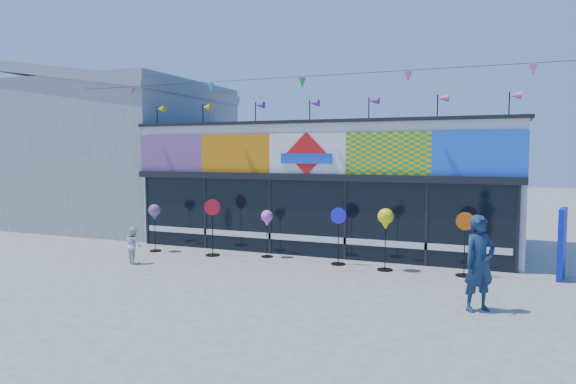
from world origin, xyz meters
The scene contains 12 objects.
ground centered at (0.00, 0.00, 0.00)m, with size 80.00×80.00×0.00m, color slate.
kite_shop centered at (0.00, 5.94, 2.05)m, with size 16.00×5.70×5.31m.
neighbour_building centered at (-10.00, 7.00, 3.20)m, with size 8.18×7.20×6.87m.
blue_sign centered at (6.79, 3.15, 0.89)m, with size 0.30×0.89×1.76m.
spinner_0 centered at (-4.73, 2.36, 1.20)m, with size 0.38×0.38×1.50m.
spinner_1 centered at (-2.68, 2.44, 0.91)m, with size 0.47×0.44×1.72m.
spinner_2 centered at (-1.06, 2.87, 1.13)m, with size 0.36×0.36×1.41m.
spinner_3 centered at (1.21, 2.67, 0.85)m, with size 0.45×0.41×1.60m.
spinner_4 centered at (2.56, 2.45, 1.33)m, with size 0.42×0.42×1.66m.
spinner_5 centered at (4.55, 2.55, 0.86)m, with size 0.46×0.42×1.63m.
adult_man centered at (4.97, -0.34, 0.95)m, with size 0.69×0.46×1.90m, color #162B47.
child centered at (-4.20, 0.66, 0.52)m, with size 0.50×0.29×1.04m, color silver.
Camera 1 is at (5.19, -10.98, 3.12)m, focal length 32.00 mm.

